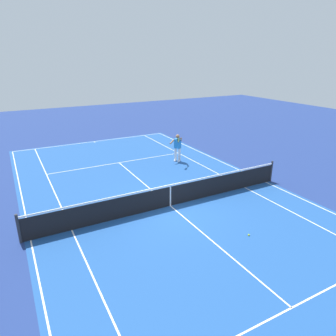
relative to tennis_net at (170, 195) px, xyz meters
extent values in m
plane|color=navy|center=(0.00, 0.00, -0.49)|extent=(60.00, 60.00, 0.00)
cube|color=#1E4C93|center=(0.00, 0.00, -0.49)|extent=(24.20, 11.40, 0.00)
cube|color=white|center=(11.90, 0.00, -0.49)|extent=(0.05, 11.00, 0.01)
cube|color=white|center=(0.00, -5.50, -0.49)|extent=(23.80, 0.05, 0.01)
cube|color=white|center=(0.00, 5.50, -0.49)|extent=(23.80, 0.05, 0.01)
cube|color=white|center=(0.00, -4.11, -0.49)|extent=(23.80, 0.05, 0.01)
cube|color=white|center=(0.00, 4.11, -0.49)|extent=(23.80, 0.05, 0.01)
cube|color=white|center=(6.40, 0.00, -0.49)|extent=(0.05, 8.22, 0.01)
cube|color=white|center=(-6.40, 0.00, -0.49)|extent=(0.05, 8.22, 0.01)
cube|color=white|center=(0.00, 0.00, -0.49)|extent=(12.80, 0.05, 0.01)
cube|color=white|center=(11.75, 0.00, -0.49)|extent=(0.30, 0.05, 0.01)
cylinder|color=#2D2D33|center=(0.00, -5.80, 0.05)|extent=(0.10, 0.10, 1.08)
cylinder|color=#2D2D33|center=(0.00, 5.80, 0.05)|extent=(0.10, 0.10, 1.08)
cube|color=black|center=(0.00, 0.00, -0.05)|extent=(0.02, 11.60, 0.88)
cube|color=white|center=(0.00, 0.00, 0.46)|extent=(0.04, 11.60, 0.06)
cube|color=white|center=(0.00, 0.00, -0.05)|extent=(0.04, 0.06, 0.88)
cylinder|color=white|center=(5.12, -3.16, -0.04)|extent=(0.15, 0.15, 0.74)
cube|color=white|center=(5.08, -3.12, -0.45)|extent=(0.26, 0.29, 0.09)
cylinder|color=white|center=(4.93, -3.32, -0.04)|extent=(0.15, 0.15, 0.74)
cube|color=white|center=(4.89, -3.27, -0.45)|extent=(0.26, 0.29, 0.09)
cube|color=#2884D1|center=(5.03, -3.24, 0.61)|extent=(0.45, 0.43, 0.56)
sphere|color=#9E704C|center=(5.03, -3.24, 1.04)|extent=(0.23, 0.23, 0.23)
cylinder|color=#9E704C|center=(5.13, -2.93, 0.74)|extent=(0.23, 0.41, 0.26)
cylinder|color=#9E704C|center=(4.70, -3.29, 0.94)|extent=(0.40, 0.29, 0.30)
cylinder|color=#232326|center=(4.45, -3.08, 1.05)|extent=(0.21, 0.24, 0.04)
torus|color=#232326|center=(4.26, -2.86, 1.05)|extent=(0.22, 0.26, 0.31)
cylinder|color=#C6D84C|center=(4.26, -2.86, 1.05)|extent=(0.18, 0.21, 0.27)
sphere|color=#CCE01E|center=(-3.35, -1.34, -0.46)|extent=(0.07, 0.07, 0.07)
camera|label=1|loc=(-10.25, 5.62, 5.47)|focal=32.77mm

